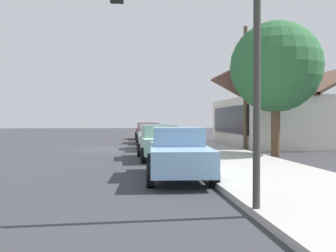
{
  "coord_description": "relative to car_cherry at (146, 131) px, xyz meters",
  "views": [
    {
      "loc": [
        22.58,
        1.23,
        1.82
      ],
      "look_at": [
        0.85,
        3.56,
        1.46
      ],
      "focal_mm": 38.09,
      "sensor_mm": 36.0,
      "label": 1
    }
  ],
  "objects": [
    {
      "name": "ground_plane",
      "position": [
        11.41,
        -2.8,
        -0.82
      ],
      "size": [
        120.0,
        120.0,
        0.0
      ],
      "primitive_type": "plane",
      "color": "#38383D"
    },
    {
      "name": "sidewalk_curb",
      "position": [
        11.41,
        2.8,
        -0.74
      ],
      "size": [
        60.0,
        4.2,
        0.16
      ],
      "primitive_type": "cube",
      "color": "#B2AFA8",
      "rests_on": "ground"
    },
    {
      "name": "car_cherry",
      "position": [
        0.0,
        0.0,
        0.0
      ],
      "size": [
        4.77,
        2.15,
        1.59
      ],
      "rotation": [
        0.0,
        0.0,
        0.04
      ],
      "color": "red",
      "rests_on": "ground"
    },
    {
      "name": "car_charcoal",
      "position": [
        6.23,
        -0.05,
        -0.0
      ],
      "size": [
        4.4,
        2.13,
        1.59
      ],
      "rotation": [
        0.0,
        0.0,
        0.05
      ],
      "color": "#2D3035",
      "rests_on": "ground"
    },
    {
      "name": "car_silver",
      "position": [
        11.78,
        -0.08,
        -0.0
      ],
      "size": [
        4.38,
        2.12,
        1.59
      ],
      "rotation": [
        0.0,
        0.0,
        0.01
      ],
      "color": "silver",
      "rests_on": "ground"
    },
    {
      "name": "car_seafoam",
      "position": [
        17.4,
        -0.2,
        -0.0
      ],
      "size": [
        4.45,
        2.03,
        1.59
      ],
      "rotation": [
        0.0,
        0.0,
        0.03
      ],
      "color": "#9ED1BC",
      "rests_on": "ground"
    },
    {
      "name": "car_skyblue",
      "position": [
        22.95,
        -0.06,
        -0.0
      ],
      "size": [
        4.6,
        2.15,
        1.59
      ],
      "rotation": [
        0.0,
        0.0,
        -0.06
      ],
      "color": "#8CB7E0",
      "rests_on": "ground"
    },
    {
      "name": "storefront_building",
      "position": [
        9.04,
        9.18,
        1.01
      ],
      "size": [
        11.13,
        7.55,
        5.41
      ],
      "color": "silver",
      "rests_on": "ground"
    },
    {
      "name": "shade_tree",
      "position": [
        17.05,
        5.6,
        3.62
      ],
      "size": [
        4.48,
        4.48,
        6.7
      ],
      "color": "brown",
      "rests_on": "ground"
    },
    {
      "name": "traffic_light_main",
      "position": [
        27.51,
        -0.26,
        2.68
      ],
      "size": [
        0.37,
        2.79,
        5.2
      ],
      "color": "#383833",
      "rests_on": "ground"
    },
    {
      "name": "utility_pole_wooden",
      "position": [
        13.01,
        5.4,
        3.11
      ],
      "size": [
        1.8,
        0.24,
        7.5
      ],
      "color": "brown",
      "rests_on": "ground"
    },
    {
      "name": "fire_hydrant_red",
      "position": [
        8.92,
        1.4,
        -0.32
      ],
      "size": [
        0.22,
        0.22,
        0.71
      ],
      "color": "red",
      "rests_on": "sidewalk_curb"
    }
  ]
}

